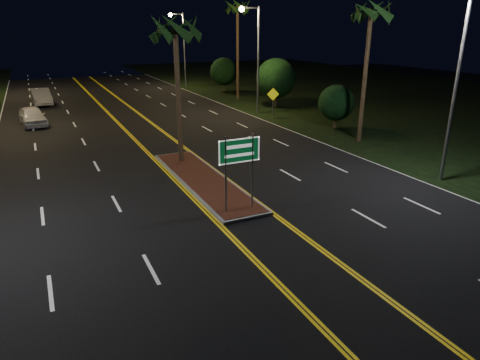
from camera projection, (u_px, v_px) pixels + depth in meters
ground at (272, 241)px, 15.62m from camera, size 120.00×120.00×0.00m
grass_right at (392, 95)px, 49.05m from camera, size 40.00×110.00×0.01m
median_island at (203, 180)px, 21.54m from camera, size 2.25×10.25×0.17m
highway_sign at (239, 158)px, 17.19m from camera, size 1.80×0.08×3.20m
streetlight_right_near at (454, 66)px, 19.73m from camera, size 1.91×0.44×9.00m
streetlight_right_mid at (254, 48)px, 36.71m from camera, size 1.91×0.44×9.00m
streetlight_right_far at (181, 41)px, 53.68m from camera, size 1.91×0.44×9.00m
palm_median at (175, 29)px, 22.08m from camera, size 2.40×2.40×8.30m
palm_right_near at (371, 12)px, 26.43m from camera, size 2.40×2.40×9.30m
palm_right_far at (238, 8)px, 43.21m from camera, size 2.40×2.40×10.30m
shrub_near at (336, 103)px, 32.34m from camera, size 2.70×2.70×3.30m
shrub_mid at (276, 78)px, 40.77m from camera, size 3.78×3.78×4.62m
shrub_far at (224, 72)px, 51.01m from camera, size 3.24×3.24×3.96m
car_near at (32, 115)px, 33.60m from camera, size 2.80×5.38×1.72m
car_far at (41, 95)px, 42.65m from camera, size 2.75×5.64×1.83m
warning_sign at (273, 98)px, 36.25m from camera, size 1.04×0.23×2.52m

